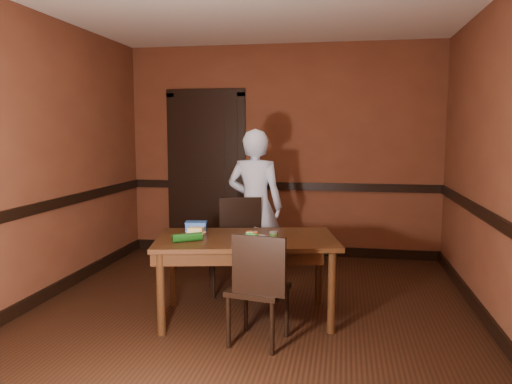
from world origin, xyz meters
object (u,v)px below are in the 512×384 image
(dining_table, at_px, (246,278))
(cheese_saucer, at_px, (196,231))
(sandwich_plate, at_px, (252,237))
(sauce_jar, at_px, (274,236))
(chair_near, at_px, (258,287))
(food_tub, at_px, (196,226))
(chair_far, at_px, (230,246))
(person, at_px, (255,206))

(dining_table, bearing_deg, cheese_saucer, 158.21)
(sandwich_plate, distance_m, sauce_jar, 0.20)
(chair_near, xyz_separation_m, food_tub, (-0.69, 0.68, 0.32))
(chair_far, relative_size, chair_near, 1.07)
(chair_near, bearing_deg, person, -68.12)
(chair_far, distance_m, food_tub, 0.60)
(chair_far, relative_size, sauce_jar, 11.50)
(dining_table, xyz_separation_m, person, (-0.12, 1.08, 0.46))
(chair_near, height_order, cheese_saucer, chair_near)
(person, relative_size, cheese_saucer, 9.32)
(dining_table, relative_size, sandwich_plate, 5.73)
(food_tub, bearing_deg, chair_far, 56.37)
(dining_table, xyz_separation_m, cheese_saucer, (-0.47, 0.08, 0.38))
(dining_table, distance_m, person, 1.18)
(dining_table, height_order, cheese_saucer, cheese_saucer)
(dining_table, xyz_separation_m, sauce_jar, (0.25, -0.11, 0.40))
(dining_table, bearing_deg, sandwich_plate, -57.68)
(chair_far, xyz_separation_m, sauce_jar, (0.55, -0.80, 0.29))
(chair_near, bearing_deg, cheese_saucer, -29.66)
(sauce_jar, bearing_deg, chair_near, -99.99)
(person, relative_size, sauce_jar, 20.19)
(chair_far, distance_m, sauce_jar, 1.01)
(chair_far, relative_size, cheese_saucer, 5.31)
(person, xyz_separation_m, sandwich_plate, (0.18, -1.15, -0.09))
(chair_near, height_order, food_tub, chair_near)
(person, bearing_deg, sandwich_plate, 103.47)
(chair_near, xyz_separation_m, sandwich_plate, (-0.12, 0.41, 0.29))
(food_tub, bearing_deg, chair_near, -55.14)
(sauce_jar, bearing_deg, chair_far, 124.63)
(sauce_jar, height_order, cheese_saucer, sauce_jar)
(cheese_saucer, bearing_deg, dining_table, -10.02)
(dining_table, bearing_deg, food_tub, 146.04)
(sandwich_plate, height_order, sauce_jar, sauce_jar)
(sandwich_plate, bearing_deg, sauce_jar, -13.54)
(chair_near, bearing_deg, chair_far, -56.51)
(person, bearing_deg, chair_near, 105.58)
(chair_near, bearing_deg, food_tub, -33.80)
(dining_table, height_order, chair_far, chair_far)
(chair_far, height_order, chair_near, chair_far)
(sauce_jar, distance_m, food_tub, 0.82)
(person, distance_m, sauce_jar, 1.25)
(chair_near, xyz_separation_m, person, (-0.30, 1.56, 0.38))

